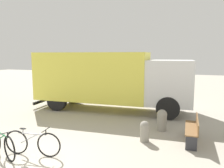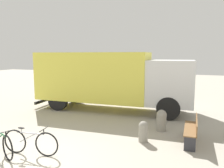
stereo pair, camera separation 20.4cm
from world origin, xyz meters
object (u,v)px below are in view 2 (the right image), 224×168
(delivery_truck, at_px, (109,78))
(bicycle_middle, at_px, (1,142))
(bollard_far_bench, at_px, (161,120))
(bicycle_far, at_px, (30,142))
(park_bench, at_px, (193,129))
(bollard_near_bench, at_px, (143,131))

(delivery_truck, height_order, bicycle_middle, delivery_truck)
(bicycle_middle, bearing_deg, bollard_far_bench, 66.06)
(bicycle_middle, relative_size, bicycle_far, 0.93)
(bicycle_far, bearing_deg, park_bench, 23.06)
(delivery_truck, distance_m, bicycle_middle, 6.32)
(park_bench, bearing_deg, bollard_far_bench, 55.92)
(park_bench, distance_m, bollard_near_bench, 1.65)
(bollard_near_bench, distance_m, bollard_far_bench, 1.39)
(bicycle_far, xyz_separation_m, bollard_far_bench, (3.31, 3.45, 0.06))
(delivery_truck, relative_size, bicycle_far, 4.72)
(park_bench, bearing_deg, bicycle_middle, 119.30)
(bollard_far_bench, bearing_deg, bollard_near_bench, -107.53)
(bollard_near_bench, xyz_separation_m, bollard_far_bench, (0.42, 1.32, 0.06))
(delivery_truck, relative_size, bollard_near_bench, 11.59)
(bicycle_far, relative_size, bollard_near_bench, 2.45)
(delivery_truck, height_order, park_bench, delivery_truck)
(delivery_truck, relative_size, park_bench, 4.95)
(park_bench, relative_size, bicycle_middle, 1.03)
(delivery_truck, relative_size, bicycle_middle, 5.08)
(bollard_far_bench, bearing_deg, bicycle_far, -133.83)
(bicycle_middle, height_order, bollard_far_bench, bollard_far_bench)
(park_bench, height_order, bollard_far_bench, bollard_far_bench)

